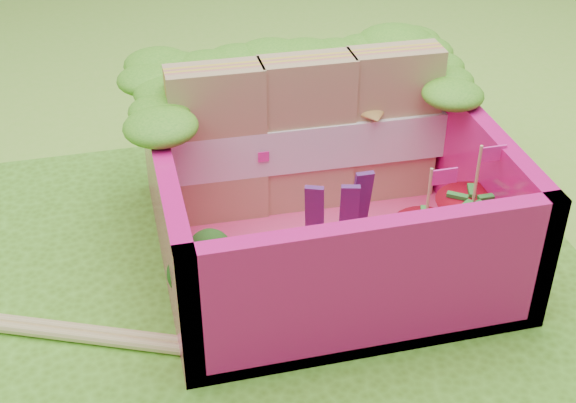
% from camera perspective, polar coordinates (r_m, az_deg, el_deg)
% --- Properties ---
extents(ground, '(14.00, 14.00, 0.00)m').
position_cam_1_polar(ground, '(3.07, -1.38, -7.59)').
color(ground, '#8BD93D').
rests_on(ground, ground).
extents(placemat, '(2.60, 2.60, 0.03)m').
position_cam_1_polar(placemat, '(3.06, -1.38, -7.38)').
color(placemat, '#559C23').
rests_on(placemat, ground).
extents(bento_floor, '(1.30, 1.30, 0.05)m').
position_cam_1_polar(bento_floor, '(3.30, 2.44, -2.91)').
color(bento_floor, '#FF4185').
rests_on(bento_floor, placemat).
extents(bento_box, '(1.30, 1.30, 0.55)m').
position_cam_1_polar(bento_box, '(3.16, 2.55, 0.72)').
color(bento_box, '#DF127B').
rests_on(bento_box, placemat).
extents(lettuce_ruffle, '(1.43, 0.83, 0.11)m').
position_cam_1_polar(lettuce_ruffle, '(3.41, 0.43, 9.76)').
color(lettuce_ruffle, '#318E19').
rests_on(lettuce_ruffle, bento_box).
extents(sandwich_stack, '(1.22, 0.20, 0.67)m').
position_cam_1_polar(sandwich_stack, '(3.33, 1.38, 4.75)').
color(sandwich_stack, tan).
rests_on(sandwich_stack, bento_floor).
extents(broccoli, '(0.34, 0.34, 0.24)m').
position_cam_1_polar(broccoli, '(2.83, -5.38, -5.22)').
color(broccoli, '#5D9D4C').
rests_on(broccoli, bento_floor).
extents(carrot_sticks, '(0.16, 0.10, 0.25)m').
position_cam_1_polar(carrot_sticks, '(2.92, -1.11, -4.84)').
color(carrot_sticks, '#EE5914').
rests_on(carrot_sticks, bento_floor).
extents(purple_wedges, '(0.27, 0.10, 0.38)m').
position_cam_1_polar(purple_wedges, '(3.07, 3.79, -1.15)').
color(purple_wedges, '#431856').
rests_on(purple_wedges, bento_floor).
extents(strawberry_left, '(0.24, 0.24, 0.48)m').
position_cam_1_polar(strawberry_left, '(3.05, 9.54, -3.36)').
color(strawberry_left, red).
rests_on(strawberry_left, bento_floor).
extents(strawberry_right, '(0.28, 0.28, 0.52)m').
position_cam_1_polar(strawberry_right, '(3.15, 12.72, -2.04)').
color(strawberry_right, red).
rests_on(strawberry_right, bento_floor).
extents(snap_peas, '(0.33, 0.39, 0.05)m').
position_cam_1_polar(snap_peas, '(3.30, 11.68, -2.67)').
color(snap_peas, '#58A333').
rests_on(snap_peas, bento_floor).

